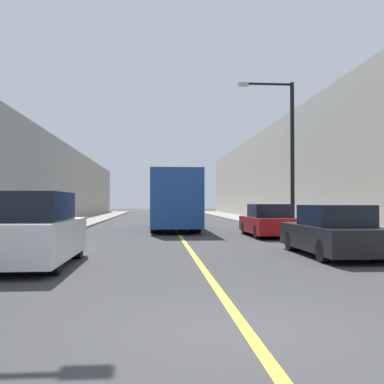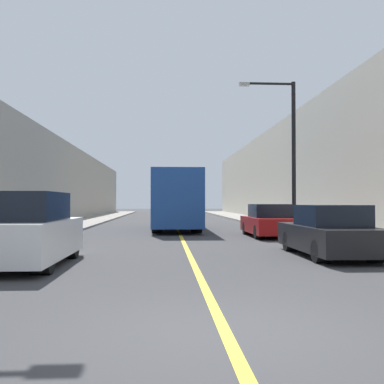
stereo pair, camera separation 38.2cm
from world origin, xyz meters
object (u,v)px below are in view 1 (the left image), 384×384
object	(u,v)px
parked_suv_left	(31,232)
car_right_near	(333,233)
car_right_mid	(269,222)
street_lamp_right	(287,146)
bus	(173,199)

from	to	relation	value
parked_suv_left	car_right_near	size ratio (longest dim) A/B	0.99
car_right_mid	street_lamp_right	xyz separation A→B (m)	(1.31, 1.39, 3.71)
car_right_near	car_right_mid	bearing A→B (deg)	90.21
parked_suv_left	street_lamp_right	world-z (taller)	street_lamp_right
parked_suv_left	street_lamp_right	distance (m)	14.49
parked_suv_left	car_right_near	bearing A→B (deg)	10.07
car_right_near	street_lamp_right	world-z (taller)	street_lamp_right
parked_suv_left	car_right_mid	distance (m)	12.14
parked_suv_left	car_right_mid	bearing A→B (deg)	47.29
car_right_near	bus	bearing A→B (deg)	107.32
bus	street_lamp_right	distance (m)	7.61
bus	parked_suv_left	world-z (taller)	bus
bus	parked_suv_left	xyz separation A→B (m)	(-4.08, -14.89, -0.89)
car_right_near	street_lamp_right	xyz separation A→B (m)	(1.28, 8.84, 3.70)
parked_suv_left	car_right_mid	xyz separation A→B (m)	(8.24, 8.92, -0.18)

